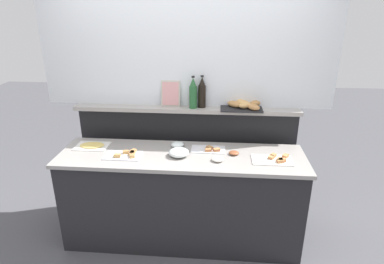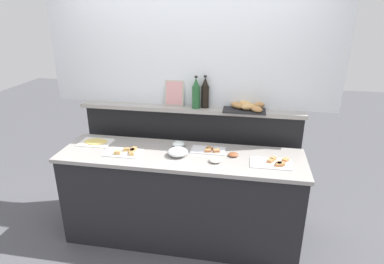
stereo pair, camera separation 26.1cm
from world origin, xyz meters
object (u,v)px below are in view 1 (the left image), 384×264
Objects in this scene: sandwich_platter_rear at (125,155)px; bread_basket at (244,105)px; sandwich_platter_front at (274,159)px; wine_bottle_dark at (202,93)px; condiment_bowl_cream at (218,159)px; sandwich_platter_side at (209,149)px; condiment_bowl_dark at (234,153)px; framed_picture at (171,94)px; glass_bowl_medium at (179,153)px; glass_bowl_large at (178,145)px; cold_cuts_platter at (92,146)px; wine_bottle_green at (193,94)px.

sandwich_platter_rear is 0.77× the size of bread_basket.
sandwich_platter_front is 0.94m from wine_bottle_dark.
sandwich_platter_side is at bearing 110.94° from condiment_bowl_cream.
wine_bottle_dark is (-0.32, 0.39, 0.45)m from condiment_bowl_dark.
condiment_bowl_cream is at bearing -48.99° from framed_picture.
framed_picture reaches higher than bread_basket.
sandwich_platter_side is at bearing 28.98° from glass_bowl_medium.
sandwich_platter_rear is 1.27× the size of framed_picture.
condiment_bowl_cream is (0.38, -0.27, -0.00)m from glass_bowl_large.
sandwich_platter_front is 0.82× the size of bread_basket.
glass_bowl_large is 0.54m from condiment_bowl_dark.
cold_cuts_platter is 0.97× the size of wine_bottle_dark.
sandwich_platter_front is at bearing -5.42° from cold_cuts_platter.
wine_bottle_dark is (-0.66, 0.49, 0.45)m from sandwich_platter_front.
wine_bottle_green is 1.00× the size of wine_bottle_dark.
framed_picture reaches higher than condiment_bowl_cream.
sandwich_platter_rear is at bearing -25.50° from cold_cuts_platter.
bread_basket is (0.58, 0.46, 0.32)m from glass_bowl_medium.
wine_bottle_green is at bearing -12.53° from framed_picture.
sandwich_platter_front is 3.84× the size of condiment_bowl_dark.
sandwich_platter_side is at bearing 0.48° from cold_cuts_platter.
sandwich_platter_rear is at bearing -173.41° from condiment_bowl_dark.
sandwich_platter_front is at bearing 5.53° from condiment_bowl_cream.
framed_picture is at bearing 56.42° from sandwich_platter_rear.
sandwich_platter_front is at bearing -16.50° from sandwich_platter_side.
glass_bowl_medium is at bearing -171.49° from condiment_bowl_dark.
bread_basket is (0.24, 0.53, 0.33)m from condiment_bowl_cream.
wine_bottle_green and wine_bottle_dark have the same top height.
cold_cuts_platter is 1.21m from condiment_bowl_cream.
sandwich_platter_side and condiment_bowl_cream have the same top height.
condiment_bowl_dark is (1.34, -0.06, 0.01)m from cold_cuts_platter.
glass_bowl_medium is 0.62m from wine_bottle_green.
condiment_bowl_dark is at bearing -41.99° from wine_bottle_green.
glass_bowl_large is 0.40× the size of wine_bottle_dark.
sandwich_platter_rear is 1.02× the size of wine_bottle_green.
sandwich_platter_front is 0.90m from glass_bowl_large.
sandwich_platter_side reaches higher than condiment_bowl_dark.
bread_basket is (0.41, -0.01, -0.11)m from wine_bottle_dark.
wine_bottle_dark is at bearing 22.23° from wine_bottle_green.
sandwich_platter_rear reaches higher than condiment_bowl_dark.
sandwich_platter_rear is at bearing -154.95° from bread_basket.
condiment_bowl_cream reaches higher than condiment_bowl_dark.
sandwich_platter_side is 0.77m from sandwich_platter_rear.
condiment_bowl_dark reaches higher than cold_cuts_platter.
sandwich_platter_rear is 0.94× the size of sandwich_platter_front.
condiment_bowl_dark is at bearing -103.66° from bread_basket.
glass_bowl_large is 1.39× the size of condiment_bowl_dark.
condiment_bowl_dark is 0.70m from wine_bottle_green.
sandwich_platter_front is 0.49m from condiment_bowl_cream.
glass_bowl_medium is 0.57× the size of wine_bottle_dark.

